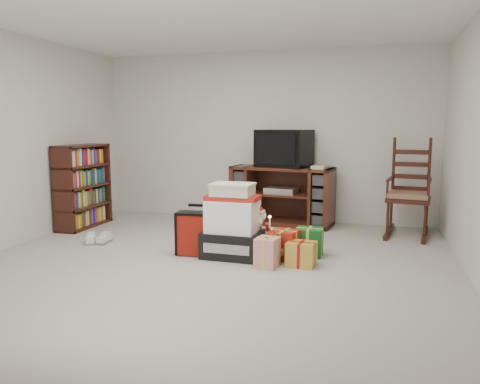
% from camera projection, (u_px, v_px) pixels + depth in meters
% --- Properties ---
extents(room, '(5.01, 5.01, 2.51)m').
position_uv_depth(room, '(207.00, 143.00, 4.63)').
color(room, '#B5B2A6').
rests_on(room, ground).
extents(tv_stand, '(1.51, 0.70, 0.83)m').
position_uv_depth(tv_stand, '(282.00, 195.00, 6.76)').
color(tv_stand, '#471F14').
rests_on(tv_stand, floor).
extents(bookshelf, '(0.32, 0.95, 1.16)m').
position_uv_depth(bookshelf, '(83.00, 188.00, 6.55)').
color(bookshelf, '#3D1610').
rests_on(bookshelf, floor).
extents(rocking_chair, '(0.64, 0.93, 1.32)m').
position_uv_depth(rocking_chair, '(408.00, 201.00, 6.10)').
color(rocking_chair, '#3D1610').
rests_on(rocking_chair, floor).
extents(gift_pile, '(0.64, 0.47, 0.79)m').
position_uv_depth(gift_pile, '(233.00, 226.00, 5.06)').
color(gift_pile, black).
rests_on(gift_pile, floor).
extents(red_suitcase, '(0.38, 0.22, 0.56)m').
position_uv_depth(red_suitcase, '(195.00, 233.00, 5.15)').
color(red_suitcase, maroon).
rests_on(red_suitcase, floor).
extents(stocking, '(0.31, 0.16, 0.64)m').
position_uv_depth(stocking, '(245.00, 228.00, 5.06)').
color(stocking, '#0D7820').
rests_on(stocking, floor).
extents(teddy_bear, '(0.22, 0.19, 0.32)m').
position_uv_depth(teddy_bear, '(272.00, 250.00, 4.87)').
color(teddy_bear, brown).
rests_on(teddy_bear, floor).
extents(santa_figurine, '(0.28, 0.27, 0.57)m').
position_uv_depth(santa_figurine, '(259.00, 235.00, 5.18)').
color(santa_figurine, '#A22111').
rests_on(santa_figurine, floor).
extents(mrs_claus_figurine, '(0.27, 0.26, 0.55)m').
position_uv_depth(mrs_claus_figurine, '(212.00, 227.00, 5.62)').
color(mrs_claus_figurine, '#A22111').
rests_on(mrs_claus_figurine, floor).
extents(sneaker_pair, '(0.33, 0.27, 0.09)m').
position_uv_depth(sneaker_pair, '(97.00, 240.00, 5.69)').
color(sneaker_pair, silver).
rests_on(sneaker_pair, floor).
extents(gift_cluster, '(0.55, 0.84, 0.26)m').
position_uv_depth(gift_cluster, '(292.00, 250.00, 4.89)').
color(gift_cluster, '#AB1F13').
rests_on(gift_cluster, floor).
extents(crt_television, '(0.83, 0.70, 0.53)m').
position_uv_depth(crt_television, '(284.00, 148.00, 6.66)').
color(crt_television, black).
rests_on(crt_television, tv_stand).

